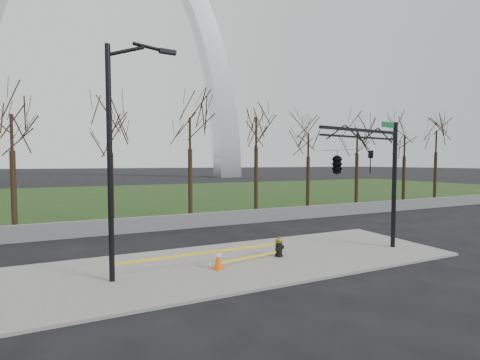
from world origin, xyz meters
name	(u,v)px	position (x,y,z in m)	size (l,w,h in m)	color
ground	(246,262)	(0.00, 0.00, 0.00)	(500.00, 500.00, 0.00)	black
sidewalk	(246,261)	(0.00, 0.00, 0.05)	(18.00, 6.00, 0.10)	slate
grass_strip	(141,196)	(0.00, 30.00, 0.03)	(120.00, 40.00, 0.06)	#233513
guardrail	(191,221)	(0.00, 8.00, 0.45)	(60.00, 0.30, 0.90)	#59595B
gateway_arch	(111,44)	(0.00, 75.00, 32.50)	(66.00, 6.00, 65.00)	silver
tree_row	(224,162)	(3.85, 12.00, 4.16)	(53.71, 4.00, 8.31)	black
fire_hydrant	(279,247)	(1.53, -0.10, 0.50)	(0.53, 0.38, 0.86)	black
traffic_cone	(218,259)	(-1.44, -0.60, 0.48)	(0.51, 0.51, 0.76)	#EC570C
street_light	(117,145)	(-4.96, -0.31, 4.69)	(2.39, 0.34, 8.21)	black
traffic_signal_mast	(349,162)	(4.11, -1.44, 4.15)	(5.05, 2.53, 6.00)	black
caution_tape	(220,254)	(-1.26, -0.26, 0.55)	(6.70, 0.50, 0.44)	yellow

